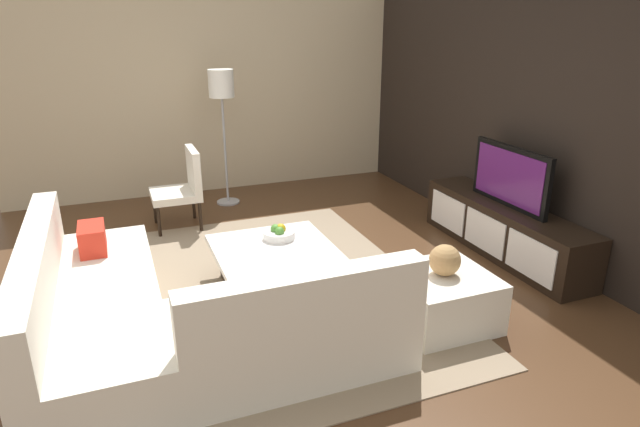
# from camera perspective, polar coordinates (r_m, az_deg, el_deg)

# --- Properties ---
(ground_plane) EXTENTS (14.00, 14.00, 0.00)m
(ground_plane) POSITION_cam_1_polar(r_m,az_deg,el_deg) (4.61, -5.54, -8.60)
(ground_plane) COLOR #4C301C
(feature_wall_back) EXTENTS (6.40, 0.12, 2.80)m
(feature_wall_back) POSITION_cam_1_polar(r_m,az_deg,el_deg) (5.48, 22.60, 10.11)
(feature_wall_back) COLOR black
(feature_wall_back) RESTS_ON ground
(side_wall_left) EXTENTS (0.12, 5.20, 2.80)m
(side_wall_left) POSITION_cam_1_polar(r_m,az_deg,el_deg) (7.27, -11.59, 13.28)
(side_wall_left) COLOR #C6B28E
(side_wall_left) RESTS_ON ground
(area_rug) EXTENTS (3.44, 2.63, 0.01)m
(area_rug) POSITION_cam_1_polar(r_m,az_deg,el_deg) (4.69, -5.89, -8.00)
(area_rug) COLOR gray
(area_rug) RESTS_ON ground
(media_console) EXTENTS (2.03, 0.46, 0.50)m
(media_console) POSITION_cam_1_polar(r_m,az_deg,el_deg) (5.57, 18.77, -1.61)
(media_console) COLOR black
(media_console) RESTS_ON ground
(television) EXTENTS (1.00, 0.06, 0.57)m
(television) POSITION_cam_1_polar(r_m,az_deg,el_deg) (5.41, 19.40, 3.69)
(television) COLOR black
(television) RESTS_ON media_console
(sectional_couch) EXTENTS (2.35, 2.38, 0.81)m
(sectional_couch) POSITION_cam_1_polar(r_m,az_deg,el_deg) (3.91, -15.92, -10.28)
(sectional_couch) COLOR silver
(sectional_couch) RESTS_ON ground
(coffee_table) EXTENTS (1.00, 0.98, 0.38)m
(coffee_table) POSITION_cam_1_polar(r_m,az_deg,el_deg) (4.63, -4.78, -5.66)
(coffee_table) COLOR black
(coffee_table) RESTS_ON ground
(accent_chair_near) EXTENTS (0.53, 0.51, 0.87)m
(accent_chair_near) POSITION_cam_1_polar(r_m,az_deg,el_deg) (6.08, -14.18, 3.03)
(accent_chair_near) COLOR black
(accent_chair_near) RESTS_ON ground
(floor_lamp) EXTENTS (0.30, 0.30, 1.63)m
(floor_lamp) POSITION_cam_1_polar(r_m,az_deg,el_deg) (6.60, -10.32, 12.35)
(floor_lamp) COLOR #A5A5AA
(floor_lamp) RESTS_ON ground
(ottoman) EXTENTS (0.70, 0.70, 0.40)m
(ottoman) POSITION_cam_1_polar(r_m,az_deg,el_deg) (4.23, 12.68, -8.71)
(ottoman) COLOR silver
(ottoman) RESTS_ON ground
(fruit_bowl) EXTENTS (0.28, 0.28, 0.13)m
(fruit_bowl) POSITION_cam_1_polar(r_m,az_deg,el_deg) (4.72, -4.34, -2.11)
(fruit_bowl) COLOR silver
(fruit_bowl) RESTS_ON coffee_table
(decorative_ball) EXTENTS (0.23, 0.23, 0.23)m
(decorative_ball) POSITION_cam_1_polar(r_m,az_deg,el_deg) (4.09, 13.01, -4.81)
(decorative_ball) COLOR #AD8451
(decorative_ball) RESTS_ON ottoman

